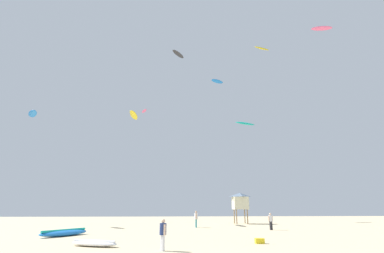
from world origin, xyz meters
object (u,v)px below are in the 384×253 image
Objects in this scene: kite_aloft_0 at (217,81)px; kite_aloft_2 at (178,54)px; kite_aloft_1 at (144,111)px; kite_aloft_7 at (322,28)px; lifeguard_tower at (240,201)px; kite_aloft_5 at (134,115)px; kite_grounded_near at (64,233)px; kite_aloft_4 at (245,124)px; cooler_box at (260,241)px; kite_aloft_6 at (262,48)px; kite_grounded_mid at (94,243)px; person_foreground at (163,232)px; person_midground at (271,220)px; person_left at (196,218)px; kite_aloft_3 at (33,114)px.

kite_aloft_0 is 0.89× the size of kite_aloft_2.
kite_aloft_7 is (23.01, -17.74, 5.17)m from kite_aloft_1.
lifeguard_tower is at bearing 125.99° from kite_aloft_7.
kite_aloft_5 is (-1.04, -4.86, -2.38)m from kite_aloft_1.
kite_aloft_4 is (21.46, 23.66, 16.45)m from kite_grounded_near.
cooler_box is at bearing -63.00° from kite_aloft_5.
kite_aloft_6 is at bearing -24.94° from kite_aloft_1.
kite_aloft_5 is 22.33m from kite_aloft_6.
kite_aloft_4 is at bearing 33.69° from kite_aloft_2.
lifeguard_tower is 1.43× the size of kite_aloft_2.
kite_aloft_4 is at bearing 47.79° from kite_grounded_near.
kite_aloft_4 is (17.45, 30.13, 16.53)m from kite_grounded_mid.
kite_aloft_5 is (-5.67, 25.71, 14.82)m from person_foreground.
kite_aloft_7 reaches higher than person_foreground.
kite_grounded_mid is 5.66× the size of cooler_box.
kite_aloft_4 reaches higher than cooler_box.
kite_aloft_0 reaches higher than kite_grounded_mid.
kite_grounded_near is at bearing 86.45° from person_midground.
cooler_box is (6.05, 2.71, -0.78)m from person_foreground.
kite_aloft_5 reaches higher than cooler_box.
kite_aloft_2 reaches higher than person_left.
kite_aloft_1 is 29.51m from kite_aloft_7.
person_foreground is 38.21m from kite_aloft_4.
kite_aloft_0 reaches higher than person_foreground.
kite_aloft_0 is (-2.27, 17.19, 23.17)m from person_midground.
kite_aloft_1 is 11.40m from kite_aloft_2.
kite_aloft_0 is (2.15, 27.91, 23.97)m from cooler_box.
lifeguard_tower is at bearing -4.80° from kite_aloft_5.
person_left is 0.70× the size of kite_aloft_0.
kite_grounded_mid is 1.23× the size of kite_aloft_0.
kite_aloft_0 is 10.51m from kite_aloft_6.
kite_aloft_0 is 1.15× the size of kite_aloft_1.
kite_aloft_5 is at bearing 169.13° from kite_aloft_6.
kite_aloft_1 is at bearing 142.38° from kite_aloft_7.
kite_aloft_0 reaches higher than kite_aloft_5.
kite_aloft_7 is at bearing 25.74° from kite_grounded_mid.
kite_grounded_near is 24.26m from lifeguard_tower.
person_left is 9.86m from lifeguard_tower.
lifeguard_tower is 0.95× the size of kite_aloft_5.
lifeguard_tower is 1.86× the size of kite_aloft_1.
person_left reaches higher than person_midground.
kite_aloft_3 is at bearing 165.47° from kite_aloft_7.
kite_aloft_0 is at bearing -130.93° from person_foreground.
lifeguard_tower is 16.05m from kite_aloft_4.
lifeguard_tower is 24.80m from kite_aloft_7.
person_left is 25.35m from kite_aloft_2.
kite_aloft_2 is at bearing 59.49° from kite_grounded_near.
kite_aloft_0 is 0.99× the size of kite_aloft_7.
cooler_box is 0.22× the size of kite_aloft_0.
lifeguard_tower is at bearing -138.19° from person_foreground.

